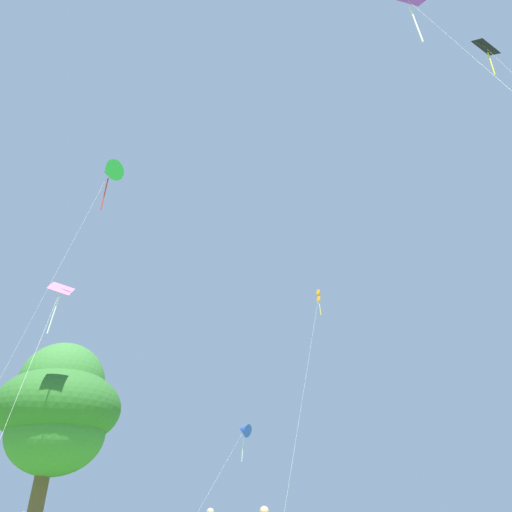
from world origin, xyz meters
name	(u,v)px	position (x,y,z in m)	size (l,w,h in m)	color
kite_green_small	(110,171)	(-14.95, 25.48, 27.93)	(3.42, 9.21, 29.08)	green
kite_orange_box	(318,299)	(3.19, 30.71, 17.60)	(4.10, 7.52, 18.49)	orange
kite_purple_streamer	(414,10)	(7.82, 10.93, 27.07)	(2.60, 10.54, 29.44)	purple
kite_black_large	(494,58)	(12.76, 12.89, 25.20)	(1.57, 10.06, 27.39)	black
kite_pink_low	(57,301)	(-11.61, 15.16, 10.93)	(1.55, 5.41, 12.17)	pink
kite_blue_delta	(244,430)	(-3.76, 40.39, 8.41)	(4.71, 7.87, 9.17)	blue
tree_right_cluster	(59,409)	(-12.80, 20.36, 6.64)	(6.71, 6.71, 10.44)	brown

